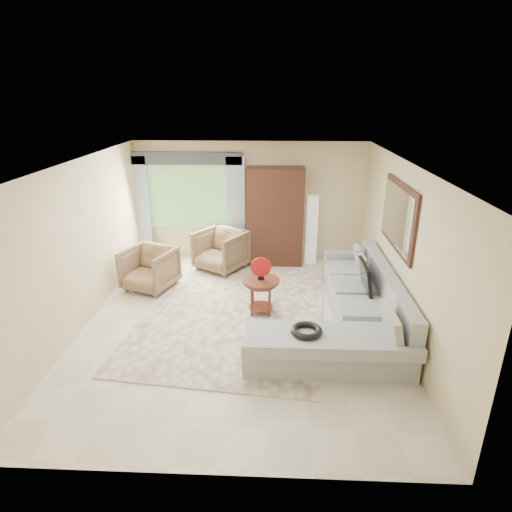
{
  "coord_description": "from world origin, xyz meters",
  "views": [
    {
      "loc": [
        0.54,
        -6.16,
        3.56
      ],
      "look_at": [
        0.25,
        0.35,
        1.05
      ],
      "focal_mm": 30.0,
      "sensor_mm": 36.0,
      "label": 1
    }
  ],
  "objects_px": {
    "armchair_right": "(221,250)",
    "potted_plant": "(156,249)",
    "coffee_table": "(261,296)",
    "armoire": "(275,217)",
    "sectional_sofa": "(352,315)",
    "armchair_left": "(150,269)",
    "tv_screen": "(365,277)",
    "floor_lamp": "(311,230)"
  },
  "relations": [
    {
      "from": "coffee_table",
      "to": "armoire",
      "type": "distance_m",
      "value": 2.49
    },
    {
      "from": "tv_screen",
      "to": "armchair_left",
      "type": "bearing_deg",
      "value": 166.48
    },
    {
      "from": "tv_screen",
      "to": "armchair_left",
      "type": "relative_size",
      "value": 0.83
    },
    {
      "from": "tv_screen",
      "to": "potted_plant",
      "type": "distance_m",
      "value": 4.85
    },
    {
      "from": "armoire",
      "to": "armchair_left",
      "type": "bearing_deg",
      "value": -148.61
    },
    {
      "from": "potted_plant",
      "to": "armoire",
      "type": "xyz_separation_m",
      "value": [
        2.66,
        -0.07,
        0.81
      ]
    },
    {
      "from": "tv_screen",
      "to": "potted_plant",
      "type": "xyz_separation_m",
      "value": [
        -4.16,
        2.45,
        -0.48
      ]
    },
    {
      "from": "floor_lamp",
      "to": "armchair_left",
      "type": "bearing_deg",
      "value": -154.58
    },
    {
      "from": "sectional_sofa",
      "to": "coffee_table",
      "type": "relative_size",
      "value": 5.51
    },
    {
      "from": "tv_screen",
      "to": "floor_lamp",
      "type": "bearing_deg",
      "value": 105.99
    },
    {
      "from": "tv_screen",
      "to": "armoire",
      "type": "relative_size",
      "value": 0.35
    },
    {
      "from": "armchair_left",
      "to": "potted_plant",
      "type": "bearing_deg",
      "value": 120.64
    },
    {
      "from": "coffee_table",
      "to": "armchair_right",
      "type": "xyz_separation_m",
      "value": [
        -0.91,
        1.92,
        0.1
      ]
    },
    {
      "from": "armoire",
      "to": "coffee_table",
      "type": "bearing_deg",
      "value": -95.23
    },
    {
      "from": "coffee_table",
      "to": "floor_lamp",
      "type": "distance_m",
      "value": 2.67
    },
    {
      "from": "armchair_right",
      "to": "potted_plant",
      "type": "relative_size",
      "value": 1.94
    },
    {
      "from": "tv_screen",
      "to": "coffee_table",
      "type": "height_order",
      "value": "tv_screen"
    },
    {
      "from": "tv_screen",
      "to": "armchair_right",
      "type": "distance_m",
      "value": 3.28
    },
    {
      "from": "sectional_sofa",
      "to": "armchair_right",
      "type": "height_order",
      "value": "sectional_sofa"
    },
    {
      "from": "potted_plant",
      "to": "tv_screen",
      "type": "bearing_deg",
      "value": -30.47
    },
    {
      "from": "tv_screen",
      "to": "armchair_right",
      "type": "height_order",
      "value": "tv_screen"
    },
    {
      "from": "potted_plant",
      "to": "armchair_right",
      "type": "bearing_deg",
      "value": -18.59
    },
    {
      "from": "coffee_table",
      "to": "potted_plant",
      "type": "distance_m",
      "value": 3.45
    },
    {
      "from": "coffee_table",
      "to": "armchair_left",
      "type": "xyz_separation_m",
      "value": [
        -2.16,
        0.92,
        0.07
      ]
    },
    {
      "from": "armchair_left",
      "to": "armoire",
      "type": "height_order",
      "value": "armoire"
    },
    {
      "from": "armchair_right",
      "to": "floor_lamp",
      "type": "xyz_separation_m",
      "value": [
        1.93,
        0.51,
        0.32
      ]
    },
    {
      "from": "armchair_right",
      "to": "armoire",
      "type": "height_order",
      "value": "armoire"
    },
    {
      "from": "coffee_table",
      "to": "armchair_right",
      "type": "distance_m",
      "value": 2.13
    },
    {
      "from": "armchair_right",
      "to": "potted_plant",
      "type": "height_order",
      "value": "armchair_right"
    },
    {
      "from": "tv_screen",
      "to": "potted_plant",
      "type": "relative_size",
      "value": 1.53
    },
    {
      "from": "potted_plant",
      "to": "armoire",
      "type": "height_order",
      "value": "armoire"
    },
    {
      "from": "sectional_sofa",
      "to": "coffee_table",
      "type": "distance_m",
      "value": 1.54
    },
    {
      "from": "armchair_left",
      "to": "armoire",
      "type": "xyz_separation_m",
      "value": [
        2.38,
        1.45,
        0.65
      ]
    },
    {
      "from": "potted_plant",
      "to": "sectional_sofa",
      "type": "bearing_deg",
      "value": -37.25
    },
    {
      "from": "coffee_table",
      "to": "armoire",
      "type": "bearing_deg",
      "value": 84.77
    },
    {
      "from": "armchair_left",
      "to": "floor_lamp",
      "type": "height_order",
      "value": "floor_lamp"
    },
    {
      "from": "sectional_sofa",
      "to": "armchair_right",
      "type": "bearing_deg",
      "value": 134.01
    },
    {
      "from": "coffee_table",
      "to": "potted_plant",
      "type": "relative_size",
      "value": 1.3
    },
    {
      "from": "tv_screen",
      "to": "coffee_table",
      "type": "bearing_deg",
      "value": 179.62
    },
    {
      "from": "coffee_table",
      "to": "armchair_left",
      "type": "distance_m",
      "value": 2.35
    },
    {
      "from": "coffee_table",
      "to": "floor_lamp",
      "type": "height_order",
      "value": "floor_lamp"
    },
    {
      "from": "armchair_right",
      "to": "armoire",
      "type": "xyz_separation_m",
      "value": [
        1.13,
        0.45,
        0.62
      ]
    }
  ]
}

